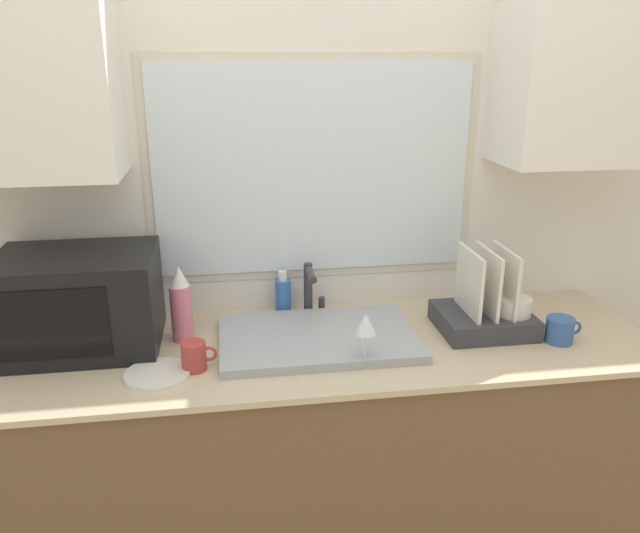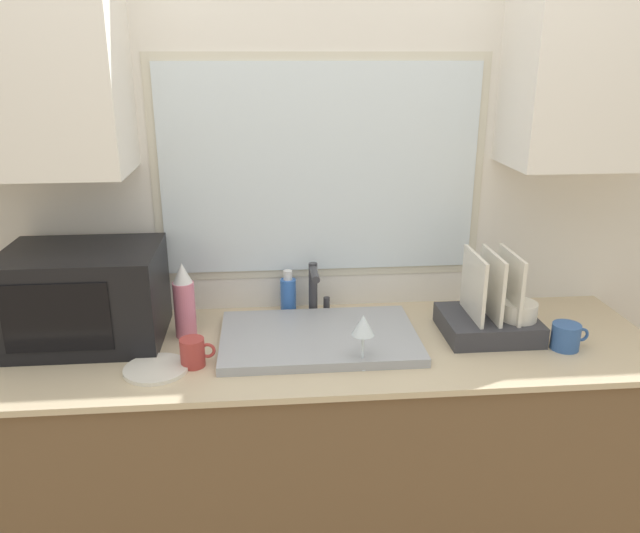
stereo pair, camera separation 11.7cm
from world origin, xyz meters
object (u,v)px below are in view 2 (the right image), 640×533
spray_bottle (184,302)px  faucet (315,286)px  microwave (85,296)px  soap_bottle (288,294)px  mug_near_sink (193,352)px  dish_rack (492,315)px  wine_glass (363,327)px

spray_bottle → faucet: bearing=16.9°
microwave → soap_bottle: (0.68, 0.17, -0.09)m
faucet → microwave: 0.78m
faucet → spray_bottle: (-0.45, -0.14, 0.01)m
spray_bottle → soap_bottle: (0.35, 0.17, -0.05)m
soap_bottle → mug_near_sink: bearing=-127.9°
faucet → dish_rack: (0.58, -0.22, -0.04)m
microwave → spray_bottle: bearing=-0.4°
dish_rack → wine_glass: (-0.47, -0.19, 0.06)m
spray_bottle → wine_glass: bearing=-25.7°
dish_rack → spray_bottle: dish_rack is taller
dish_rack → soap_bottle: 0.73m
microwave → spray_bottle: microwave is taller
wine_glass → dish_rack: bearing=21.8°
soap_bottle → mug_near_sink: soap_bottle is taller
microwave → soap_bottle: bearing=14.3°
spray_bottle → mug_near_sink: (0.05, -0.22, -0.08)m
microwave → faucet: bearing=9.9°
microwave → wine_glass: bearing=-17.2°
spray_bottle → soap_bottle: bearing=26.3°
wine_glass → faucet: bearing=105.4°
faucet → spray_bottle: 0.47m
dish_rack → soap_bottle: size_ratio=1.91×
dish_rack → wine_glass: dish_rack is taller
microwave → wine_glass: 0.93m
dish_rack → spray_bottle: 1.04m
microwave → mug_near_sink: (0.37, -0.22, -0.11)m
soap_bottle → wine_glass: size_ratio=0.95×
mug_near_sink → dish_rack: bearing=7.9°
soap_bottle → faucet: bearing=-21.6°
mug_near_sink → wine_glass: 0.53m
mug_near_sink → wine_glass: bearing=-5.6°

